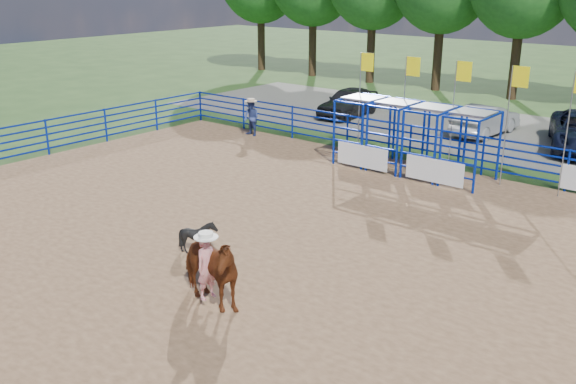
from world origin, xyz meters
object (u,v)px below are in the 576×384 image
at_px(horse_and_rider, 207,266).
at_px(calf, 198,237).
at_px(spectator_cowboy, 251,117).
at_px(car_a, 349,102).
at_px(car_b, 486,120).

xyz_separation_m(horse_and_rider, calf, (-2.27, 1.84, -0.50)).
relative_size(spectator_cowboy, car_a, 0.39).
relative_size(calf, car_b, 0.22).
distance_m(car_a, car_b, 7.31).
bearing_deg(car_b, calf, 92.62).
height_order(horse_and_rider, car_a, horse_and_rider).
bearing_deg(horse_and_rider, spectator_cowboy, 128.91).
bearing_deg(spectator_cowboy, car_b, 40.51).
height_order(spectator_cowboy, car_b, spectator_cowboy).
bearing_deg(calf, car_a, 29.98).
height_order(car_a, car_b, car_a).
distance_m(spectator_cowboy, car_a, 6.62).
distance_m(spectator_cowboy, car_b, 10.82).
height_order(horse_and_rider, car_b, horse_and_rider).
xyz_separation_m(horse_and_rider, spectator_cowboy, (-10.09, 12.50, -0.10)).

